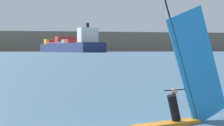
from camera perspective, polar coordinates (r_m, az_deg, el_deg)
name	(u,v)px	position (r m, az deg, el deg)	size (l,w,h in m)	color
windsurfer	(185,88)	(14.56, 10.43, -3.60)	(4.30, 1.68, 4.62)	orange
cargo_ship	(69,46)	(569.28, -6.22, 2.44)	(64.38, 197.55, 37.04)	navy
distant_headland	(191,44)	(1188.92, 11.33, 2.75)	(1188.05, 440.92, 44.68)	#756B56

